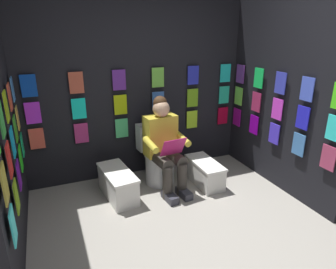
{
  "coord_description": "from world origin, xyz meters",
  "views": [
    {
      "loc": [
        1.16,
        1.81,
        1.98
      ],
      "look_at": [
        -0.05,
        -1.1,
        0.85
      ],
      "focal_mm": 32.12,
      "sensor_mm": 36.0,
      "label": 1
    }
  ],
  "objects_px": {
    "person_reading": "(165,144)",
    "comic_longbox_far": "(205,172)",
    "toilet": "(157,158)",
    "comic_longbox_near": "(118,184)"
  },
  "relations": [
    {
      "from": "comic_longbox_near",
      "to": "comic_longbox_far",
      "type": "xyz_separation_m",
      "value": [
        -1.15,
        0.1,
        -0.02
      ]
    },
    {
      "from": "toilet",
      "to": "comic_longbox_near",
      "type": "height_order",
      "value": "toilet"
    },
    {
      "from": "comic_longbox_near",
      "to": "comic_longbox_far",
      "type": "height_order",
      "value": "comic_longbox_near"
    },
    {
      "from": "person_reading",
      "to": "comic_longbox_far",
      "type": "relative_size",
      "value": 1.84
    },
    {
      "from": "person_reading",
      "to": "comic_longbox_near",
      "type": "xyz_separation_m",
      "value": [
        0.62,
        0.0,
        -0.42
      ]
    },
    {
      "from": "comic_longbox_far",
      "to": "toilet",
      "type": "bearing_deg",
      "value": -31.22
    },
    {
      "from": "toilet",
      "to": "comic_longbox_near",
      "type": "distance_m",
      "value": 0.66
    },
    {
      "from": "toilet",
      "to": "person_reading",
      "type": "bearing_deg",
      "value": 89.25
    },
    {
      "from": "person_reading",
      "to": "comic_longbox_far",
      "type": "xyz_separation_m",
      "value": [
        -0.53,
        0.11,
        -0.44
      ]
    },
    {
      "from": "comic_longbox_near",
      "to": "toilet",
      "type": "bearing_deg",
      "value": -165.42
    }
  ]
}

